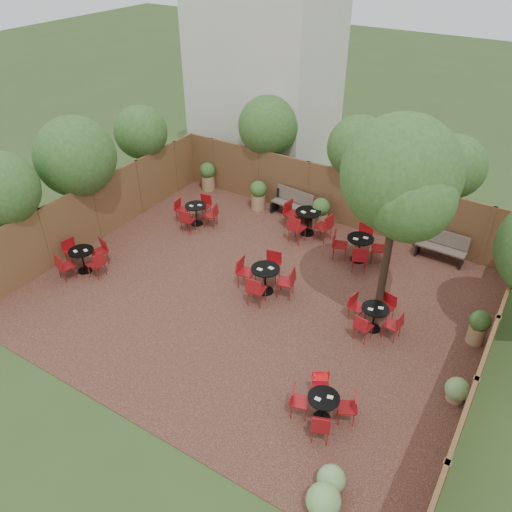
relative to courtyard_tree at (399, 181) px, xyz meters
The scene contains 13 objects.
ground 5.20m from the courtyard_tree, 162.20° to the right, with size 80.00×80.00×0.00m, color #354F23.
courtyard_paving 5.19m from the courtyard_tree, 162.20° to the right, with size 12.00×10.00×0.02m, color #341915.
fence_back 5.90m from the courtyard_tree, 128.80° to the left, with size 12.00×0.08×2.00m, color #51331E.
fence_left 9.72m from the courtyard_tree, behind, with size 0.08×10.00×2.00m, color #51331E.
fence_right 4.21m from the courtyard_tree, 20.09° to the right, with size 0.08×10.00×2.00m, color #51331E.
neighbour_building 10.39m from the courtyard_tree, 137.81° to the left, with size 5.00×4.00×8.00m, color beige.
overhang_foliage 5.05m from the courtyard_tree, 163.38° to the left, with size 15.59×10.33×2.48m.
courtyard_tree is the anchor object (origin of this frame).
park_bench_left 6.73m from the courtyard_tree, 141.34° to the left, with size 1.58×0.68×0.95m.
park_bench_right 5.05m from the courtyard_tree, 79.25° to the left, with size 1.50×0.52×0.92m.
bistro_tables 4.86m from the courtyard_tree, behind, with size 9.87×8.17×0.96m.
planters 6.23m from the courtyard_tree, 146.08° to the left, with size 11.27×3.88×1.11m.
low_shrubs 5.98m from the courtyard_tree, 71.66° to the right, with size 1.96×4.48×0.68m.
Camera 1 is at (6.02, -9.59, 9.02)m, focal length 36.02 mm.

